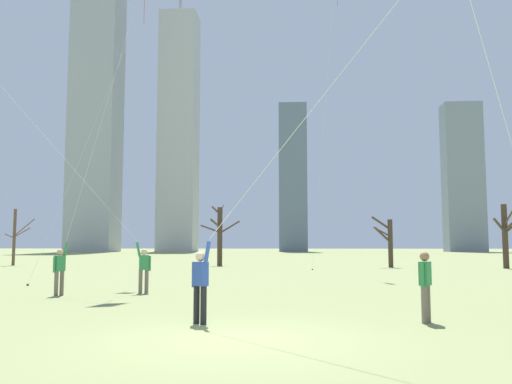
% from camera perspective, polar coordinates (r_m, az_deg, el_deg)
% --- Properties ---
extents(ground_plane, '(400.00, 400.00, 0.00)m').
position_cam_1_polar(ground_plane, '(10.55, -2.23, -15.34)').
color(ground_plane, '#848E56').
extents(kite_flyer_far_back_orange, '(12.19, 9.13, 15.10)m').
position_cam_1_polar(kite_flyer_far_back_orange, '(11.04, 1.51, -0.00)').
color(kite_flyer_far_back_orange, black).
rests_on(kite_flyer_far_back_orange, ground).
extents(kite_flyer_foreground_left_white, '(10.08, 1.79, 12.67)m').
position_cam_1_polar(kite_flyer_foreground_left_white, '(20.49, -15.24, -3.58)').
color(kite_flyer_foreground_left_white, '#726656').
rests_on(kite_flyer_foreground_left_white, ground).
extents(kite_flyer_foreground_right_red, '(2.30, 5.34, 15.24)m').
position_cam_1_polar(kite_flyer_foreground_right_red, '(21.18, -17.48, 1.92)').
color(kite_flyer_foreground_right_red, '#726656').
rests_on(kite_flyer_foreground_right_red, ground).
extents(bystander_strolling_midfield, '(0.35, 0.45, 1.62)m').
position_cam_1_polar(bystander_strolling_midfield, '(13.07, 17.55, -9.20)').
color(bystander_strolling_midfield, '#726656').
rests_on(bystander_strolling_midfield, ground).
extents(distant_kite_drifting_right_pink, '(4.54, 5.41, 17.24)m').
position_cam_1_polar(distant_kite_drifting_right_pink, '(31.01, -11.83, 18.83)').
color(distant_kite_drifting_right_pink, pink).
rests_on(distant_kite_drifting_right_pink, ground).
extents(bare_tree_rightmost, '(1.57, 1.04, 3.97)m').
position_cam_1_polar(bare_tree_rightmost, '(42.74, 13.92, -5.03)').
color(bare_tree_rightmost, '#423326').
rests_on(bare_tree_rightmost, ground).
extents(bare_tree_left_of_center, '(3.13, 2.29, 5.18)m').
position_cam_1_polar(bare_tree_left_of_center, '(45.29, -3.87, -4.44)').
color(bare_tree_left_of_center, '#423326').
rests_on(bare_tree_left_of_center, ground).
extents(bare_tree_right_of_center, '(1.91, 2.17, 4.75)m').
position_cam_1_polar(bare_tree_right_of_center, '(49.72, -24.23, -4.32)').
color(bare_tree_right_of_center, brown).
rests_on(bare_tree_right_of_center, ground).
extents(bare_tree_center, '(1.85, 2.09, 4.73)m').
position_cam_1_polar(bare_tree_center, '(43.59, 24.99, -4.05)').
color(bare_tree_center, '#423326').
rests_on(bare_tree_center, ground).
extents(skyline_short_annex, '(8.93, 8.36, 68.86)m').
position_cam_1_polar(skyline_short_annex, '(134.22, -8.21, 6.45)').
color(skyline_short_annex, '#B2B2B7').
rests_on(skyline_short_annex, ground).
extents(skyline_wide_slab, '(8.60, 5.50, 34.79)m').
position_cam_1_polar(skyline_wide_slab, '(134.31, 21.12, 1.50)').
color(skyline_wide_slab, gray).
rests_on(skyline_wide_slab, ground).
extents(skyline_tall_tower, '(6.60, 7.02, 35.13)m').
position_cam_1_polar(skyline_tall_tower, '(128.50, 3.95, 1.52)').
color(skyline_tall_tower, slate).
rests_on(skyline_tall_tower, ground).
extents(skyline_squat_block, '(10.68, 8.85, 69.15)m').
position_cam_1_polar(skyline_squat_block, '(133.94, -16.59, 8.86)').
color(skyline_squat_block, '#9EA3AD').
rests_on(skyline_squat_block, ground).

